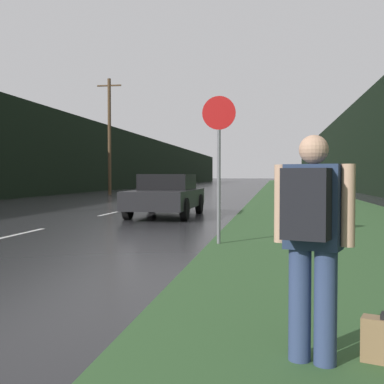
% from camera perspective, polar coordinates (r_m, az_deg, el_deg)
% --- Properties ---
extents(grass_verge, '(6.00, 240.00, 0.02)m').
position_cam_1_polar(grass_verge, '(41.92, 12.03, 0.01)').
color(grass_verge, '#33562D').
rests_on(grass_verge, ground_plane).
extents(lane_stripe_b, '(0.12, 3.00, 0.01)m').
position_cam_1_polar(lane_stripe_b, '(11.68, -20.59, -4.86)').
color(lane_stripe_b, silver).
rests_on(lane_stripe_b, ground_plane).
extents(lane_stripe_c, '(0.12, 3.00, 0.01)m').
position_cam_1_polar(lane_stripe_c, '(18.04, -9.31, -2.43)').
color(lane_stripe_c, silver).
rests_on(lane_stripe_c, ground_plane).
extents(lane_stripe_d, '(0.12, 3.00, 0.01)m').
position_cam_1_polar(lane_stripe_d, '(24.75, -4.03, -1.24)').
color(lane_stripe_d, silver).
rests_on(lane_stripe_d, ground_plane).
extents(lane_stripe_e, '(0.12, 3.00, 0.01)m').
position_cam_1_polar(lane_stripe_e, '(31.59, -1.02, -0.56)').
color(lane_stripe_e, silver).
rests_on(lane_stripe_e, ground_plane).
extents(lane_stripe_f, '(0.12, 3.00, 0.01)m').
position_cam_1_polar(lane_stripe_f, '(38.48, 0.91, -0.13)').
color(lane_stripe_f, silver).
rests_on(lane_stripe_f, ground_plane).
extents(treeline_far_side, '(2.00, 140.00, 6.19)m').
position_cam_1_polar(treeline_far_side, '(54.43, -7.93, 3.70)').
color(treeline_far_side, black).
rests_on(treeline_far_side, ground_plane).
extents(treeline_near_side, '(2.00, 140.00, 7.66)m').
position_cam_1_polar(treeline_near_side, '(52.49, 18.19, 4.49)').
color(treeline_near_side, black).
rests_on(treeline_near_side, ground_plane).
extents(utility_pole_far, '(1.80, 0.24, 8.42)m').
position_cam_1_polar(utility_pole_far, '(35.71, -9.76, 6.67)').
color(utility_pole_far, '#4C3823').
rests_on(utility_pole_far, ground_plane).
extents(stop_sign, '(0.66, 0.07, 2.92)m').
position_cam_1_polar(stop_sign, '(9.49, 3.20, 4.45)').
color(stop_sign, slate).
rests_on(stop_sign, ground_plane).
extents(hitchhiker_with_backpack, '(0.55, 0.49, 1.64)m').
position_cam_1_polar(hitchhiker_with_backpack, '(3.48, 14.00, -4.85)').
color(hitchhiker_with_backpack, navy).
rests_on(hitchhiker_with_backpack, ground_plane).
extents(car_passing_near, '(1.99, 4.71, 1.42)m').
position_cam_1_polar(car_passing_near, '(16.24, -3.01, -0.33)').
color(car_passing_near, black).
rests_on(car_passing_near, ground_plane).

